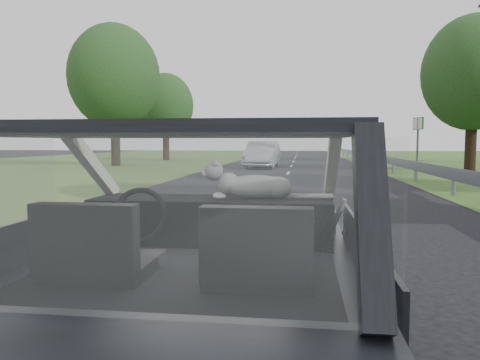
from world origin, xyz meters
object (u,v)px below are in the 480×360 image
(subject_car, at_px, (190,262))
(cat, at_px, (256,185))
(other_car, at_px, (262,154))
(highway_sign, at_px, (418,143))

(subject_car, xyz_separation_m, cat, (0.30, 0.62, 0.36))
(other_car, bearing_deg, highway_sign, 5.33)
(highway_sign, bearing_deg, subject_car, -120.51)
(subject_car, xyz_separation_m, other_car, (-1.49, 22.22, -0.02))
(subject_car, relative_size, highway_sign, 1.53)
(cat, xyz_separation_m, highway_sign, (6.15, 21.96, 0.22))
(cat, distance_m, highway_sign, 22.80)
(subject_car, height_order, other_car, subject_car)
(other_car, bearing_deg, subject_car, -83.45)
(subject_car, xyz_separation_m, highway_sign, (6.45, 22.58, 0.58))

